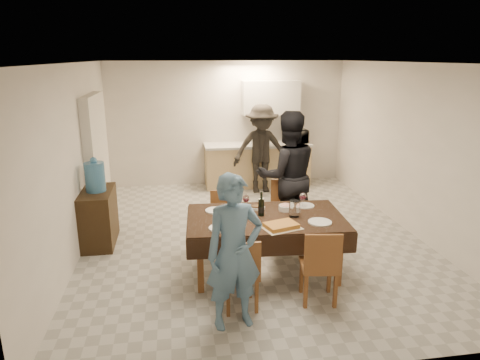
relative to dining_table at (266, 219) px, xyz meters
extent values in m
cube|color=#AFAFAA|center=(0.04, 1.13, -0.72)|extent=(5.00, 6.00, 0.02)
cube|color=white|center=(0.04, 1.13, 1.88)|extent=(5.00, 6.00, 0.02)
cube|color=beige|center=(0.04, 4.13, 0.58)|extent=(5.00, 0.02, 2.60)
cube|color=beige|center=(0.04, -1.87, 0.58)|extent=(5.00, 0.02, 2.60)
cube|color=beige|center=(-2.46, 1.13, 0.58)|extent=(0.02, 6.00, 2.60)
cube|color=beige|center=(2.54, 1.13, 0.58)|extent=(0.02, 6.00, 2.60)
cube|color=beige|center=(-2.38, 2.33, 0.33)|extent=(0.15, 1.40, 2.10)
cube|color=tan|center=(0.64, 3.81, -0.29)|extent=(2.20, 0.60, 0.86)
cube|color=#B8B8B3|center=(0.64, 3.81, 0.16)|extent=(2.24, 0.64, 0.05)
cube|color=silver|center=(0.94, 3.95, 1.13)|extent=(1.20, 0.34, 0.70)
cube|color=black|center=(0.00, 0.00, 0.01)|extent=(2.01, 1.25, 0.04)
cube|color=brown|center=(0.00, 0.00, -0.36)|extent=(0.07, 0.07, 0.72)
cube|color=brown|center=(-0.45, -0.75, -0.31)|extent=(0.40, 0.40, 0.05)
cube|color=brown|center=(-0.45, -0.92, -0.08)|extent=(0.39, 0.06, 0.41)
cube|color=brown|center=(0.45, -0.75, -0.29)|extent=(0.46, 0.46, 0.05)
cube|color=brown|center=(0.45, -0.93, -0.05)|extent=(0.40, 0.10, 0.43)
cube|color=brown|center=(-0.45, 0.75, -0.32)|extent=(0.43, 0.43, 0.05)
cube|color=brown|center=(-0.45, 0.58, -0.09)|extent=(0.38, 0.09, 0.41)
cube|color=brown|center=(0.45, 0.75, -0.26)|extent=(0.53, 0.53, 0.05)
cube|color=brown|center=(0.45, 0.55, 0.00)|extent=(0.43, 0.15, 0.46)
cube|color=#302110|center=(-2.24, 1.25, -0.32)|extent=(0.44, 0.88, 0.81)
cylinder|color=#488AC0|center=(-2.24, 1.25, 0.30)|extent=(0.28, 0.28, 0.42)
cylinder|color=white|center=(0.35, -0.05, 0.14)|extent=(0.13, 0.13, 0.21)
cube|color=gold|center=(0.10, -0.38, 0.06)|extent=(0.50, 0.43, 0.05)
cylinder|color=white|center=(0.30, 0.18, 0.07)|extent=(0.18, 0.18, 0.07)
cylinder|color=white|center=(-0.05, 0.28, 0.05)|extent=(0.18, 0.18, 0.03)
cylinder|color=white|center=(-0.60, -0.30, 0.04)|extent=(0.28, 0.28, 0.02)
cylinder|color=white|center=(0.60, -0.30, 0.04)|extent=(0.28, 0.28, 0.02)
cylinder|color=white|center=(-0.60, 0.30, 0.04)|extent=(0.27, 0.27, 0.02)
cylinder|color=white|center=(0.60, 0.30, 0.04)|extent=(0.25, 0.25, 0.01)
imported|color=silver|center=(1.46, 3.81, 0.32)|extent=(0.50, 0.34, 0.28)
imported|color=slate|center=(-0.55, -1.05, 0.09)|extent=(0.65, 0.50, 1.62)
imported|color=black|center=(0.55, 1.05, 0.25)|extent=(0.96, 0.75, 1.94)
imported|color=black|center=(0.64, 3.36, 0.17)|extent=(1.15, 0.66, 1.78)
camera|label=1|loc=(-1.10, -4.89, 1.96)|focal=32.00mm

